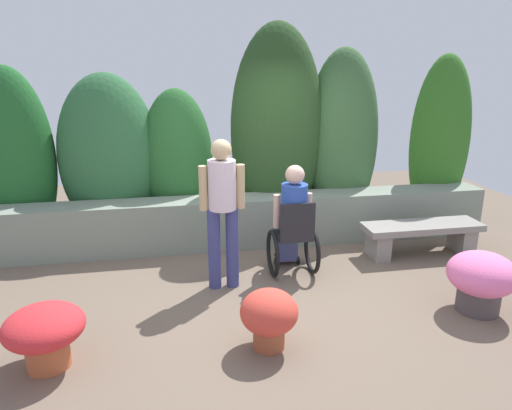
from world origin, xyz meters
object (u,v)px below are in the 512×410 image
flower_pot_purple_near (45,331)px  flower_pot_terracotta_by_wall (269,316)px  person_in_wheelchair (292,224)px  flower_pot_red_accent (481,279)px  stone_bench (422,234)px  person_standing_companion (222,205)px

flower_pot_purple_near → flower_pot_terracotta_by_wall: 1.86m
person_in_wheelchair → flower_pot_terracotta_by_wall: 1.62m
flower_pot_terracotta_by_wall → flower_pot_red_accent: flower_pot_red_accent is taller
flower_pot_red_accent → flower_pot_terracotta_by_wall: bearing=-173.6°
person_in_wheelchair → flower_pot_terracotta_by_wall: bearing=-111.2°
stone_bench → flower_pot_terracotta_by_wall: flower_pot_terracotta_by_wall is taller
person_standing_companion → flower_pot_purple_near: (-1.60, -1.19, -0.64)m
flower_pot_red_accent → person_standing_companion: bearing=158.0°
flower_pot_purple_near → flower_pot_terracotta_by_wall: size_ratio=1.19×
stone_bench → flower_pot_red_accent: flower_pot_red_accent is taller
flower_pot_purple_near → flower_pot_red_accent: (4.08, 0.19, 0.03)m
flower_pot_terracotta_by_wall → flower_pot_red_accent: bearing=6.4°
stone_bench → person_in_wheelchair: 1.85m
flower_pot_terracotta_by_wall → person_in_wheelchair: bearing=68.2°
person_standing_companion → stone_bench: bearing=25.5°
flower_pot_purple_near → flower_pot_red_accent: size_ratio=0.97×
flower_pot_purple_near → flower_pot_red_accent: 4.09m
flower_pot_red_accent → stone_bench: bearing=83.3°
person_standing_companion → person_in_wheelchair: bearing=30.3°
stone_bench → person_standing_companion: bearing=-178.7°
stone_bench → person_standing_companion: size_ratio=0.93×
flower_pot_red_accent → flower_pot_purple_near: bearing=-177.4°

